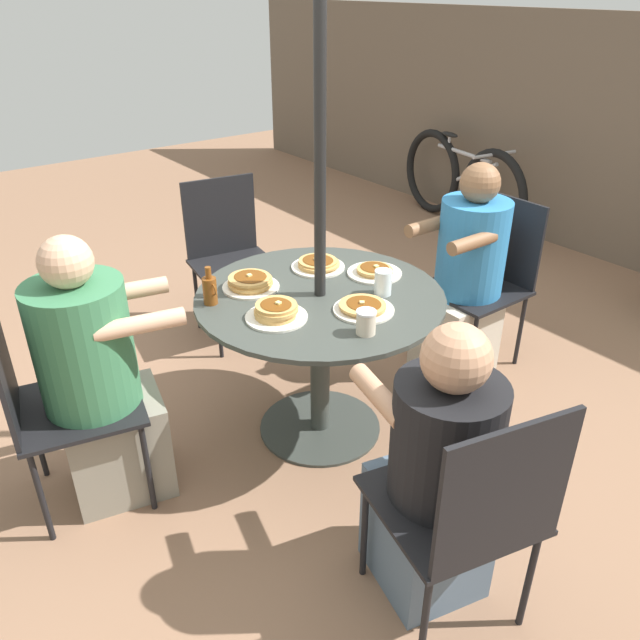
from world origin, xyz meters
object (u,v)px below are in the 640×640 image
at_px(patio_chair_east, 230,249).
at_px(pancake_plate_e, 375,271).
at_px(diner_north, 465,281).
at_px(pancake_plate_b, 318,264).
at_px(diner_west, 436,478).
at_px(coffee_cup, 366,322).
at_px(bicycle, 461,182).
at_px(syrup_bottle, 210,290).
at_px(patio_table, 320,328).
at_px(drinking_glass_a, 383,282).
at_px(patio_chair_south, 50,396).
at_px(pancake_plate_d, 363,307).
at_px(diner_south, 100,385).
at_px(pancake_plate_a, 250,283).
at_px(pancake_plate_c, 276,312).
at_px(patio_chair_north, 487,272).
at_px(patio_chair_west, 471,507).

height_order(patio_chair_east, pancake_plate_e, patio_chair_east).
bearing_deg(diner_north, pancake_plate_b, 73.83).
xyz_separation_m(diner_west, coffee_cup, (-0.56, 0.17, 0.30)).
distance_m(pancake_plate_b, bicycle, 2.97).
height_order(diner_north, syrup_bottle, diner_north).
bearing_deg(pancake_plate_b, patio_table, -35.78).
bearing_deg(pancake_plate_b, patio_chair_east, 178.43).
bearing_deg(drinking_glass_a, patio_chair_south, -107.72).
height_order(pancake_plate_d, bicycle, pancake_plate_d).
xyz_separation_m(diner_south, syrup_bottle, (0.01, 0.52, 0.28)).
height_order(patio_chair_south, pancake_plate_a, patio_chair_south).
bearing_deg(diner_west, pancake_plate_d, 82.18).
height_order(diner_west, pancake_plate_b, diner_west).
relative_size(diner_north, diner_south, 1.00).
relative_size(pancake_plate_d, bicycle, 0.16).
relative_size(patio_chair_south, pancake_plate_d, 3.65).
relative_size(pancake_plate_c, drinking_glass_a, 2.30).
bearing_deg(drinking_glass_a, patio_table, -126.83).
bearing_deg(diner_south, pancake_plate_b, 103.73).
bearing_deg(pancake_plate_a, patio_table, 40.81).
height_order(patio_chair_north, pancake_plate_c, patio_chair_north).
relative_size(pancake_plate_a, syrup_bottle, 1.52).
bearing_deg(coffee_cup, patio_chair_east, 170.31).
bearing_deg(patio_chair_east, patio_table, 90.00).
bearing_deg(patio_chair_east, coffee_cup, 89.86).
bearing_deg(pancake_plate_e, patio_chair_west, -28.37).
bearing_deg(diner_north, diner_south, 83.85).
bearing_deg(patio_chair_north, patio_chair_west, 128.49).
xyz_separation_m(patio_table, patio_chair_west, (1.13, -0.28, -0.04)).
bearing_deg(diner_west, pancake_plate_e, 73.19).
bearing_deg(pancake_plate_a, patio_chair_east, 156.03).
bearing_deg(drinking_glass_a, pancake_plate_a, -133.45).
xyz_separation_m(pancake_plate_c, pancake_plate_d, (0.17, 0.33, -0.01)).
relative_size(diner_north, drinking_glass_a, 10.42).
relative_size(patio_chair_east, syrup_bottle, 5.54).
height_order(patio_chair_east, pancake_plate_d, patio_chair_east).
relative_size(patio_chair_north, pancake_plate_b, 3.65).
height_order(diner_west, bicycle, diner_west).
relative_size(pancake_plate_d, syrup_bottle, 1.52).
bearing_deg(diner_south, patio_table, 90.00).
xyz_separation_m(patio_table, drinking_glass_a, (0.17, 0.22, 0.23)).
relative_size(patio_table, patio_chair_south, 1.18).
distance_m(pancake_plate_c, syrup_bottle, 0.32).
distance_m(patio_chair_north, patio_chair_south, 2.31).
xyz_separation_m(patio_table, pancake_plate_b, (-0.23, 0.17, 0.19)).
xyz_separation_m(pancake_plate_c, drinking_glass_a, (0.10, 0.50, 0.03)).
relative_size(patio_chair_west, pancake_plate_b, 3.65).
relative_size(patio_table, pancake_plate_d, 4.30).
xyz_separation_m(pancake_plate_b, pancake_plate_c, (0.30, -0.44, 0.01)).
bearing_deg(pancake_plate_a, diner_north, 77.72).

